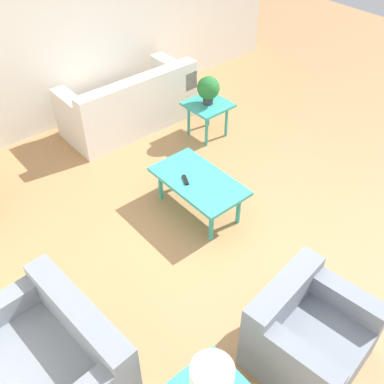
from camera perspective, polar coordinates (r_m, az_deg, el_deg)
The scene contains 10 objects.
ground_plane at distance 4.93m, azimuth 4.51°, elevation -4.38°, with size 14.00×14.00×0.00m, color #A87A4C.
wall_right at distance 6.38m, azimuth -15.45°, elevation 19.89°, with size 0.12×7.20×2.70m.
sofa at distance 6.39m, azimuth -7.85°, elevation 10.75°, with size 0.83×1.82×0.84m.
armchair at distance 3.85m, azimuth 14.35°, elevation -17.11°, with size 0.90×0.94×0.74m.
loveseat at distance 3.79m, azimuth -16.86°, elevation -19.61°, with size 1.24×0.87×0.74m.
coffee_table at distance 4.85m, azimuth 0.83°, elevation 1.13°, with size 1.06×0.60×0.44m.
side_table_plant at distance 6.09m, azimuth 2.02°, elevation 10.58°, with size 0.54×0.54×0.49m.
potted_plant at distance 5.95m, azimuth 2.09°, elevation 12.98°, with size 0.30×0.30×0.38m.
table_lamp at distance 3.06m, azimuth 2.54°, elevation -22.50°, with size 0.28×0.28×0.37m.
remote_control at distance 4.80m, azimuth -0.84°, elevation 1.56°, with size 0.16×0.10×0.02m.
Camera 1 is at (-2.38, 2.54, 3.49)m, focal length 42.00 mm.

